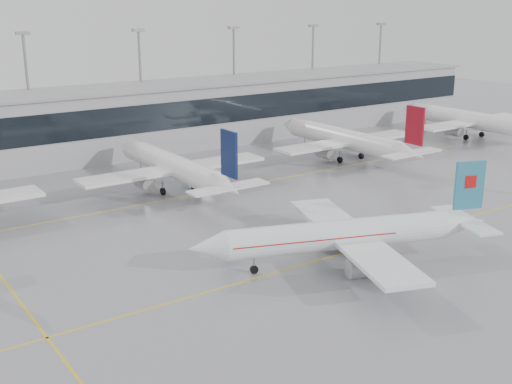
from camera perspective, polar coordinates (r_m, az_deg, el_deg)
ground at (r=71.71m, az=5.50°, el=-6.08°), size 320.00×320.00×0.00m
taxi_line_main at (r=71.71m, az=5.50°, el=-6.07°), size 120.00×0.25×0.01m
taxi_line_north at (r=95.18m, az=-6.18°, el=-0.36°), size 120.00×0.25×0.01m
taxi_line_cross at (r=72.01m, az=-21.65°, el=-7.13°), size 0.25×60.00×0.01m
terminal at (r=122.18m, az=-13.55°, el=5.93°), size 180.00×15.00×12.00m
terminal_glass at (r=115.01m, az=-12.21°, el=6.14°), size 180.00×0.20×5.00m
terminal_roof at (r=121.25m, az=-13.75°, el=8.80°), size 182.00×16.00×0.40m
light_masts at (r=126.69m, az=-14.79°, el=9.57°), size 156.40×1.00×22.60m
air_canada_jet at (r=70.20m, az=8.30°, el=-3.76°), size 33.51×26.94×10.60m
parked_jet_c at (r=97.34m, az=-7.30°, el=2.25°), size 29.64×36.96×11.72m
parked_jet_d at (r=117.14m, az=8.08°, el=4.64°), size 29.64×36.96×11.72m
parked_jet_e at (r=142.89m, az=18.54°, el=6.08°), size 29.64×36.96×11.72m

